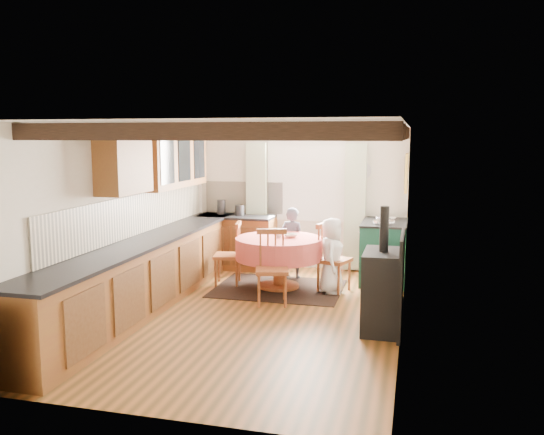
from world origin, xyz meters
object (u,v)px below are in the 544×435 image
(chair_right, at_px, (334,258))
(child_far, at_px, (292,243))
(dining_table, at_px, (279,263))
(chair_left, at_px, (227,253))
(aga_range, at_px, (384,251))
(child_right, at_px, (332,256))
(cast_iron_stove, at_px, (383,269))
(chair_near, at_px, (272,268))
(cup, at_px, (279,235))

(chair_right, bearing_deg, child_far, 69.10)
(dining_table, xyz_separation_m, chair_right, (0.82, 0.07, 0.12))
(chair_left, xyz_separation_m, aga_range, (2.31, 0.76, -0.00))
(child_far, distance_m, child_right, 1.04)
(aga_range, relative_size, cast_iron_stove, 0.72)
(chair_left, height_order, cast_iron_stove, cast_iron_stove)
(chair_near, height_order, cast_iron_stove, cast_iron_stove)
(dining_table, relative_size, chair_near, 1.27)
(dining_table, relative_size, cup, 13.35)
(cast_iron_stove, bearing_deg, aga_range, 92.77)
(child_far, bearing_deg, chair_left, 51.58)
(cup, bearing_deg, aga_range, 27.86)
(child_right, bearing_deg, aga_range, -43.08)
(cast_iron_stove, xyz_separation_m, child_right, (-0.81, 1.44, -0.18))
(chair_left, distance_m, child_right, 1.62)
(aga_range, relative_size, cup, 10.98)
(aga_range, xyz_separation_m, child_far, (-1.44, -0.11, 0.09))
(chair_left, relative_size, child_far, 0.85)
(child_right, distance_m, cup, 0.84)
(chair_right, height_order, child_far, child_far)
(aga_range, height_order, child_far, child_far)
(dining_table, bearing_deg, chair_right, 4.86)
(chair_near, distance_m, child_right, 1.03)
(child_far, bearing_deg, child_right, 150.09)
(child_right, bearing_deg, chair_near, 133.63)
(dining_table, height_order, child_far, child_far)
(chair_left, relative_size, child_right, 0.88)
(dining_table, xyz_separation_m, cast_iron_stove, (1.60, -1.46, 0.35))
(chair_near, height_order, child_far, child_far)
(aga_range, bearing_deg, child_far, -175.78)
(chair_left, height_order, child_far, child_far)
(chair_near, distance_m, chair_right, 1.11)
(chair_right, bearing_deg, dining_table, 113.74)
(cast_iron_stove, height_order, cup, cast_iron_stove)
(chair_left, bearing_deg, child_far, 116.25)
(chair_right, xyz_separation_m, child_right, (-0.02, -0.09, 0.05))
(cast_iron_stove, bearing_deg, chair_right, 117.12)
(chair_left, xyz_separation_m, cup, (0.82, -0.03, 0.33))
(cast_iron_stove, distance_m, cup, 2.19)
(aga_range, height_order, cup, aga_range)
(aga_range, relative_size, child_far, 0.92)
(aga_range, bearing_deg, cup, -152.14)
(aga_range, bearing_deg, chair_near, -131.53)
(aga_range, bearing_deg, chair_left, -161.71)
(chair_near, relative_size, child_right, 0.92)
(cup, bearing_deg, chair_near, -83.07)
(dining_table, xyz_separation_m, aga_range, (1.49, 0.81, 0.10))
(child_far, bearing_deg, chair_right, 154.77)
(dining_table, distance_m, chair_near, 0.78)
(dining_table, distance_m, chair_left, 0.83)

